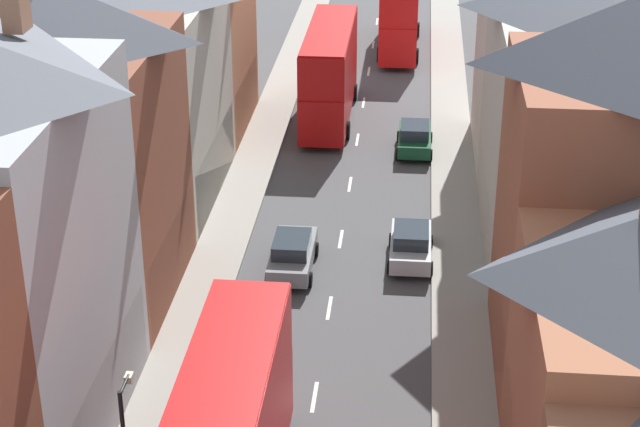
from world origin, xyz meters
TOP-DOWN VIEW (x-y plane):
  - pavement_left at (-5.10, 38.00)m, footprint 2.20×104.00m
  - pavement_right at (5.10, 38.00)m, footprint 2.20×104.00m
  - centre_line_dashes at (0.00, 36.00)m, footprint 0.14×97.80m
  - double_decker_bus_lead at (-1.81, 45.10)m, footprint 2.74×10.80m
  - double_decker_bus_far_approaching at (1.79, 59.06)m, footprint 2.74×10.80m
  - car_parked_right_a at (-1.80, 26.94)m, footprint 1.90×4.29m
  - car_mid_black at (3.10, 40.59)m, footprint 1.90×4.00m
  - car_parked_left_b at (3.10, 28.22)m, footprint 1.90×3.96m

SIDE VIEW (x-z plane):
  - centre_line_dashes at x=0.00m, z-range 0.00..0.01m
  - pavement_left at x=-5.10m, z-range 0.00..0.14m
  - pavement_right at x=5.10m, z-range 0.00..0.14m
  - car_mid_black at x=3.10m, z-range 0.01..1.59m
  - car_parked_right_a at x=-1.80m, z-range 0.01..1.61m
  - car_parked_left_b at x=3.10m, z-range 0.01..1.62m
  - double_decker_bus_lead at x=-1.81m, z-range 0.17..5.47m
  - double_decker_bus_far_approaching at x=1.79m, z-range 0.17..5.47m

